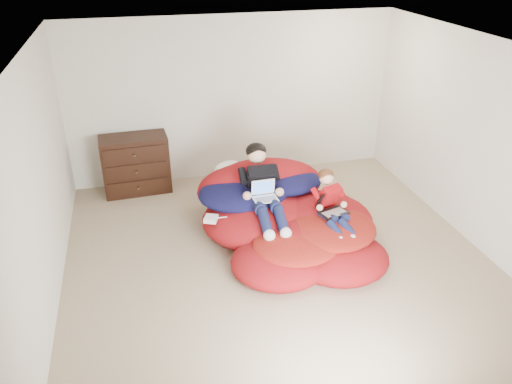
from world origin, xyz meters
name	(u,v)px	position (x,y,z in m)	size (l,w,h in m)	color
room_shell	(278,243)	(0.00, 0.00, 0.22)	(5.10, 5.10, 2.77)	tan
dresser	(136,164)	(-1.56, 2.24, 0.44)	(1.00, 0.57, 0.88)	black
beanbag_pile	(287,220)	(0.25, 0.43, 0.26)	(2.20, 2.42, 0.85)	#A81317
cream_pillow	(230,171)	(-0.31, 1.30, 0.62)	(0.44, 0.28, 0.28)	white
older_boy	(262,185)	(-0.03, 0.60, 0.71)	(0.36, 1.22, 0.80)	black
younger_boy	(331,201)	(0.73, 0.17, 0.60)	(0.35, 0.88, 0.62)	#B81015
laptop_white	(264,194)	(-0.03, 0.50, 0.64)	(0.31, 0.25, 0.22)	white
laptop_black	(332,206)	(0.73, 0.15, 0.55)	(0.39, 0.43, 0.23)	black
power_adapter	(211,219)	(-0.73, 0.42, 0.42)	(0.15, 0.15, 0.06)	white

